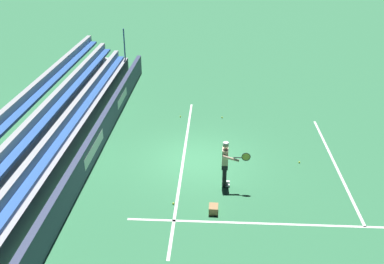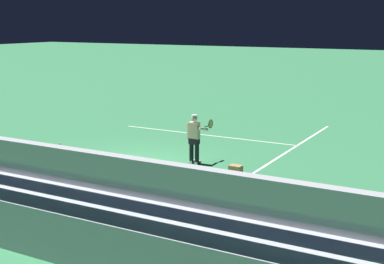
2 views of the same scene
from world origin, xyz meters
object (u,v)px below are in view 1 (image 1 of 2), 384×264
tennis_ball_midcourt (222,117)px  tennis_ball_far_left (299,162)px  ball_box_cardboard (213,209)px  tennis_ball_by_box (180,117)px  tennis_player (226,163)px  tennis_ball_on_baseline (173,203)px

tennis_ball_midcourt → tennis_ball_far_left: same height
ball_box_cardboard → tennis_ball_far_left: size_ratio=6.06×
tennis_ball_midcourt → tennis_ball_by_box: (0.00, -2.03, 0.00)m
tennis_ball_midcourt → tennis_ball_far_left: size_ratio=1.00×
tennis_player → tennis_ball_far_left: size_ratio=25.98×
tennis_player → tennis_ball_on_baseline: tennis_player is taller
ball_box_cardboard → tennis_ball_far_left: ball_box_cardboard is taller
tennis_ball_by_box → tennis_ball_far_left: (4.34, 5.06, 0.00)m
tennis_player → ball_box_cardboard: 1.94m
tennis_ball_by_box → tennis_ball_on_baseline: bearing=2.7°
ball_box_cardboard → tennis_ball_midcourt: (-7.89, 0.33, -0.10)m
ball_box_cardboard → tennis_ball_on_baseline: ball_box_cardboard is taller
tennis_ball_far_left → tennis_ball_on_baseline: size_ratio=1.00×
tennis_player → tennis_ball_by_box: (-6.15, -2.10, -0.86)m
tennis_ball_by_box → tennis_player: bearing=18.9°
tennis_ball_on_baseline → tennis_ball_far_left: bearing=123.6°
tennis_player → tennis_ball_midcourt: tennis_player is taller
tennis_ball_by_box → tennis_ball_far_left: bearing=49.4°
tennis_ball_midcourt → tennis_ball_on_baseline: (7.48, -1.69, 0.00)m
ball_box_cardboard → tennis_ball_on_baseline: bearing=-106.6°
tennis_ball_by_box → tennis_ball_on_baseline: (7.48, 0.35, 0.00)m
tennis_ball_far_left → tennis_ball_on_baseline: bearing=-56.4°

